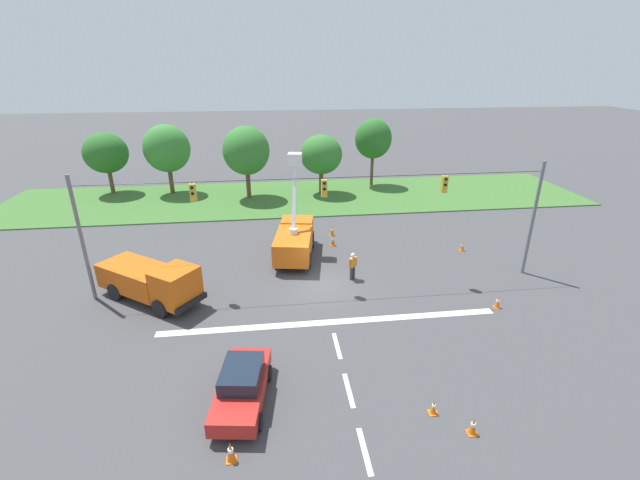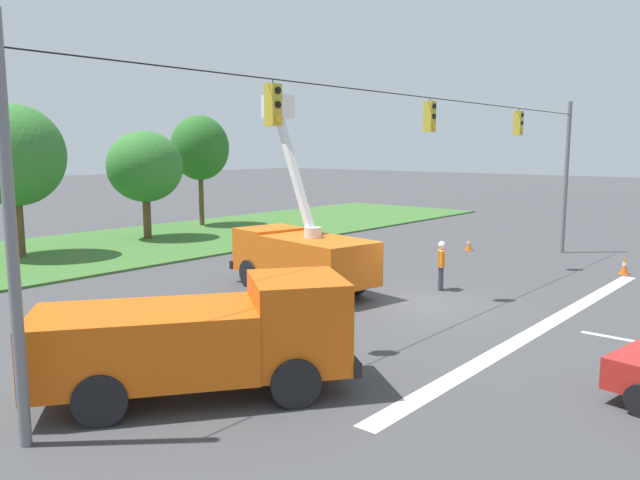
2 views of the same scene
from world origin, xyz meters
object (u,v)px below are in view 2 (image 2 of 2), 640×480
Objects in this scene: utility_truck_bucket_lift at (301,252)px; tree_east at (145,167)px; tree_far_east at (200,148)px; traffic_cone_foreground_right at (319,263)px; traffic_cone_lane_edge_a at (624,266)px; tree_centre at (14,156)px; traffic_cone_foreground_left at (288,257)px; traffic_cone_mid_right at (469,244)px; utility_truck_support_near at (203,337)px; road_worker at (441,263)px.

tree_east is at bearing 75.92° from utility_truck_bucket_lift.
tree_far_east is 8.83× the size of traffic_cone_foreground_right.
utility_truck_bucket_lift reaches higher than traffic_cone_lane_edge_a.
traffic_cone_foreground_right is (-6.57, -15.54, -4.63)m from tree_far_east.
utility_truck_bucket_lift is (-9.46, -17.13, -3.63)m from tree_far_east.
utility_truck_bucket_lift is at bearing -75.90° from tree_centre.
traffic_cone_foreground_left reaches higher than traffic_cone_mid_right.
traffic_cone_foreground_left is at bearing 155.12° from traffic_cone_mid_right.
tree_east is 6.36m from tree_far_east.
tree_east reaches higher than traffic_cone_lane_edge_a.
tree_far_east is (5.78, 2.45, 1.01)m from tree_east.
tree_far_east reaches higher than traffic_cone_foreground_right.
utility_truck_bucket_lift is 13.27m from traffic_cone_lane_edge_a.
tree_far_east is 28.53m from utility_truck_support_near.
tree_east is 0.86× the size of utility_truck_bucket_lift.
utility_truck_bucket_lift is 3.90× the size of road_worker.
utility_truck_bucket_lift is at bearing -118.92° from tree_far_east.
utility_truck_bucket_lift is (3.53, -14.07, -3.30)m from tree_centre.
tree_east is 7.40× the size of traffic_cone_foreground_right.
road_worker reaches higher than traffic_cone_lane_edge_a.
tree_east reaches higher than road_worker.
road_worker is (-6.17, -20.88, -4.03)m from tree_far_east.
utility_truck_support_near is 3.63× the size of road_worker.
tree_east is 17.64m from traffic_cone_mid_right.
tree_far_east is 9.06× the size of traffic_cone_foreground_left.
traffic_cone_mid_right is (20.23, 4.35, -0.90)m from utility_truck_support_near.
road_worker is (6.82, -17.82, -3.70)m from tree_centre.
tree_centre is 13.36m from tree_far_east.
utility_truck_bucket_lift reaches higher than traffic_cone_mid_right.
traffic_cone_lane_edge_a is (7.42, -11.57, -0.04)m from traffic_cone_foreground_left.
tree_far_east is at bearing 92.48° from traffic_cone_lane_edge_a.
traffic_cone_foreground_left is (3.13, 3.58, -1.01)m from utility_truck_bucket_lift.
tree_centre is 7.27m from tree_east.
tree_far_east reaches higher than road_worker.
tree_centre is at bearing 122.43° from traffic_cone_foreground_left.
road_worker is at bearing -106.47° from tree_far_east.
tree_centre reaches higher than road_worker.
traffic_cone_foreground_right is at bearing -93.46° from tree_east.
utility_truck_support_near is 7.99× the size of traffic_cone_foreground_right.
utility_truck_bucket_lift is (-3.68, -14.68, -2.62)m from tree_east.
tree_east is 11.69m from traffic_cone_foreground_left.
utility_truck_bucket_lift is 8.83× the size of traffic_cone_foreground_left.
tree_east is at bearing 118.44° from traffic_cone_mid_right.
tree_east is 18.69m from road_worker.
road_worker is at bearing -48.76° from utility_truck_bucket_lift.
tree_far_east is at bearing 13.27° from tree_centre.
utility_truck_bucket_lift is at bearing 131.24° from road_worker.
traffic_cone_lane_edge_a is at bearing -87.52° from tree_far_east.
tree_centre is 0.99× the size of tree_far_east.
tree_far_east is 19.91m from utility_truck_bucket_lift.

